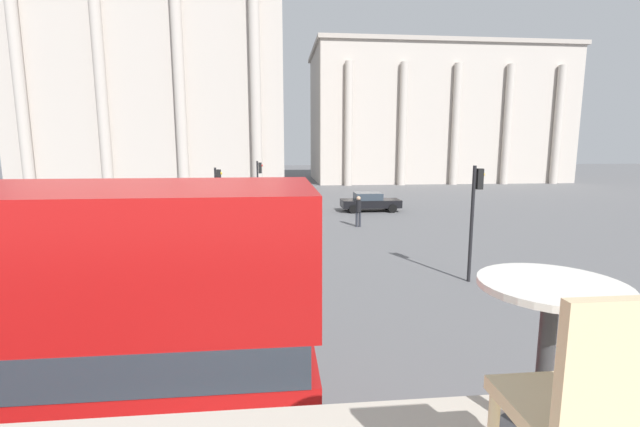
# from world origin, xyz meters

# --- Properties ---
(cafe_dining_table) EXTENTS (0.60, 0.60, 0.73)m
(cafe_dining_table) POSITION_xyz_m (1.62, -0.35, 3.94)
(cafe_dining_table) COLOR #2D2D30
(cafe_dining_table) RESTS_ON cafe_floor_slab
(cafe_chair_0) EXTENTS (0.40, 0.40, 0.91)m
(cafe_chair_0) POSITION_xyz_m (1.40, -0.89, 3.92)
(cafe_chair_0) COLOR #D1B789
(cafe_chair_0) RESTS_ON cafe_floor_slab
(plaza_building_left) EXTENTS (24.04, 14.21, 23.25)m
(plaza_building_left) POSITION_xyz_m (-10.62, 42.55, 11.63)
(plaza_building_left) COLOR #BCB2A8
(plaza_building_left) RESTS_ON ground_plane
(plaza_building_right) EXTENTS (32.69, 16.04, 17.09)m
(plaza_building_right) POSITION_xyz_m (21.58, 55.55, 8.55)
(plaza_building_right) COLOR #BCB2A8
(plaza_building_right) RESTS_ON ground_plane
(traffic_light_near) EXTENTS (0.42, 0.24, 4.03)m
(traffic_light_near) POSITION_xyz_m (7.14, 11.81, 2.62)
(traffic_light_near) COLOR black
(traffic_light_near) RESTS_ON ground_plane
(traffic_light_mid) EXTENTS (0.42, 0.24, 3.56)m
(traffic_light_mid) POSITION_xyz_m (-2.66, 20.69, 2.33)
(traffic_light_mid) COLOR black
(traffic_light_mid) RESTS_ON ground_plane
(traffic_light_far) EXTENTS (0.42, 0.24, 3.69)m
(traffic_light_far) POSITION_xyz_m (-0.74, 26.22, 2.42)
(traffic_light_far) COLOR black
(traffic_light_far) RESTS_ON ground_plane
(car_black) EXTENTS (4.20, 1.93, 1.35)m
(car_black) POSITION_xyz_m (7.06, 27.95, 0.70)
(car_black) COLOR black
(car_black) RESTS_ON ground_plane
(pedestrian_blue) EXTENTS (0.32, 0.32, 1.67)m
(pedestrian_blue) POSITION_xyz_m (-8.35, 17.06, 0.96)
(pedestrian_blue) COLOR #282B33
(pedestrian_blue) RESTS_ON ground_plane
(pedestrian_grey) EXTENTS (0.32, 0.32, 1.75)m
(pedestrian_grey) POSITION_xyz_m (0.36, 30.21, 1.01)
(pedestrian_grey) COLOR #282B33
(pedestrian_grey) RESTS_ON ground_plane
(pedestrian_black) EXTENTS (0.32, 0.32, 1.79)m
(pedestrian_black) POSITION_xyz_m (5.12, 22.18, 1.04)
(pedestrian_black) COLOR #282B33
(pedestrian_black) RESTS_ON ground_plane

